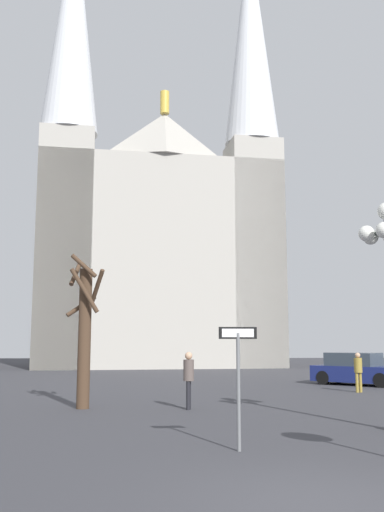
# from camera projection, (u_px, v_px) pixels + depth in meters

# --- Properties ---
(ground_plane) EXTENTS (120.00, 120.00, 0.00)m
(ground_plane) POSITION_uv_depth(u_px,v_px,m) (327.00, 504.00, 7.27)
(ground_plane) COLOR #38383D
(cathedral) EXTENTS (19.96, 13.79, 37.76)m
(cathedral) POSITION_uv_depth(u_px,v_px,m) (158.00, 227.00, 46.84)
(cathedral) COLOR #ADA89E
(cathedral) RESTS_ON ground
(one_way_arrow_sign) EXTENTS (0.75, 0.10, 2.32)m
(one_way_arrow_sign) POSITION_uv_depth(u_px,v_px,m) (238.00, 370.00, 10.92)
(one_way_arrow_sign) COLOR slate
(one_way_arrow_sign) RESTS_ON ground
(bare_tree) EXTENTS (1.27, 1.17, 4.72)m
(bare_tree) POSITION_uv_depth(u_px,v_px,m) (85.00, 330.00, 17.71)
(bare_tree) COLOR #473323
(bare_tree) RESTS_ON ground
(parked_car_near_navy) EXTENTS (4.20, 4.02, 1.48)m
(parked_car_near_navy) POSITION_uv_depth(u_px,v_px,m) (357.00, 370.00, 26.64)
(parked_car_near_navy) COLOR navy
(parked_car_near_navy) RESTS_ON ground
(pedestrian_walking) EXTENTS (0.32, 0.32, 1.71)m
(pedestrian_walking) POSITION_uv_depth(u_px,v_px,m) (189.00, 374.00, 17.31)
(pedestrian_walking) COLOR black
(pedestrian_walking) RESTS_ON ground
(pedestrian_standing) EXTENTS (0.32, 0.32, 1.57)m
(pedestrian_standing) POSITION_uv_depth(u_px,v_px,m) (358.00, 368.00, 22.93)
(pedestrian_standing) COLOR olive
(pedestrian_standing) RESTS_ON ground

